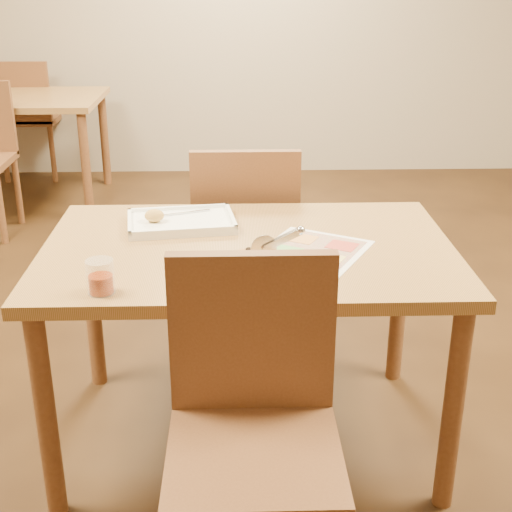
{
  "coord_description": "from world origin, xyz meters",
  "views": [
    {
      "loc": [
        -0.04,
        -2.1,
        1.54
      ],
      "look_at": [
        0.02,
        -0.21,
        0.77
      ],
      "focal_mm": 50.0,
      "sensor_mm": 36.0,
      "label": 1
    }
  ],
  "objects_px": {
    "dining_table": "(248,270)",
    "pizza": "(256,265)",
    "chair_near": "(253,392)",
    "glass_tumbler": "(101,279)",
    "plate": "(256,270)",
    "chair_far": "(245,226)",
    "pizza_cutter": "(276,242)",
    "bg_chair_far": "(26,106)",
    "appetizer_tray": "(179,222)",
    "menu": "(307,255)",
    "bg_table": "(5,109)"
  },
  "relations": [
    {
      "from": "bg_chair_far",
      "to": "glass_tumbler",
      "type": "xyz_separation_m",
      "value": [
        1.2,
        -3.64,
        0.2
      ]
    },
    {
      "from": "dining_table",
      "to": "appetizer_tray",
      "type": "xyz_separation_m",
      "value": [
        -0.23,
        0.19,
        0.1
      ]
    },
    {
      "from": "dining_table",
      "to": "pizza_cutter",
      "type": "bearing_deg",
      "value": -67.68
    },
    {
      "from": "appetizer_tray",
      "to": "chair_near",
      "type": "bearing_deg",
      "value": -73.7
    },
    {
      "from": "pizza",
      "to": "bg_table",
      "type": "bearing_deg",
      "value": 118.17
    },
    {
      "from": "chair_far",
      "to": "pizza",
      "type": "height_order",
      "value": "chair_far"
    },
    {
      "from": "dining_table",
      "to": "appetizer_tray",
      "type": "relative_size",
      "value": 3.36
    },
    {
      "from": "pizza",
      "to": "dining_table",
      "type": "bearing_deg",
      "value": 94.48
    },
    {
      "from": "menu",
      "to": "chair_far",
      "type": "bearing_deg",
      "value": 104.31
    },
    {
      "from": "chair_far",
      "to": "glass_tumbler",
      "type": "xyz_separation_m",
      "value": [
        -0.4,
        -0.94,
        0.2
      ]
    },
    {
      "from": "plate",
      "to": "appetizer_tray",
      "type": "relative_size",
      "value": 0.7
    },
    {
      "from": "bg_table",
      "to": "bg_chair_far",
      "type": "height_order",
      "value": "bg_chair_far"
    },
    {
      "from": "dining_table",
      "to": "bg_chair_far",
      "type": "relative_size",
      "value": 2.77
    },
    {
      "from": "appetizer_tray",
      "to": "menu",
      "type": "height_order",
      "value": "appetizer_tray"
    },
    {
      "from": "dining_table",
      "to": "pizza_cutter",
      "type": "xyz_separation_m",
      "value": [
        0.08,
        -0.19,
        0.17
      ]
    },
    {
      "from": "bg_chair_far",
      "to": "pizza",
      "type": "xyz_separation_m",
      "value": [
        1.62,
        -3.52,
        0.18
      ]
    },
    {
      "from": "bg_table",
      "to": "plate",
      "type": "height_order",
      "value": "plate"
    },
    {
      "from": "chair_far",
      "to": "pizza_cutter",
      "type": "xyz_separation_m",
      "value": [
        0.08,
        -0.79,
        0.24
      ]
    },
    {
      "from": "bg_table",
      "to": "chair_near",
      "type": "bearing_deg",
      "value": -64.81
    },
    {
      "from": "pizza_cutter",
      "to": "plate",
      "type": "bearing_deg",
      "value": -175.75
    },
    {
      "from": "plate",
      "to": "pizza_cutter",
      "type": "xyz_separation_m",
      "value": [
        0.06,
        0.02,
        0.08
      ]
    },
    {
      "from": "dining_table",
      "to": "chair_near",
      "type": "distance_m",
      "value": 0.61
    },
    {
      "from": "chair_near",
      "to": "bg_table",
      "type": "height_order",
      "value": "chair_near"
    },
    {
      "from": "chair_far",
      "to": "pizza",
      "type": "distance_m",
      "value": 0.84
    },
    {
      "from": "bg_table",
      "to": "pizza_cutter",
      "type": "bearing_deg",
      "value": -60.7
    },
    {
      "from": "bg_table",
      "to": "chair_far",
      "type": "bearing_deg",
      "value": -53.95
    },
    {
      "from": "menu",
      "to": "dining_table",
      "type": "bearing_deg",
      "value": 152.14
    },
    {
      "from": "chair_far",
      "to": "bg_table",
      "type": "xyz_separation_m",
      "value": [
        -1.6,
        2.2,
        0.07
      ]
    },
    {
      "from": "pizza",
      "to": "pizza_cutter",
      "type": "xyz_separation_m",
      "value": [
        0.06,
        0.03,
        0.06
      ]
    },
    {
      "from": "chair_near",
      "to": "pizza_cutter",
      "type": "relative_size",
      "value": 3.1
    },
    {
      "from": "pizza_cutter",
      "to": "chair_near",
      "type": "bearing_deg",
      "value": -117.23
    },
    {
      "from": "plate",
      "to": "menu",
      "type": "bearing_deg",
      "value": 36.65
    },
    {
      "from": "pizza_cutter",
      "to": "pizza",
      "type": "bearing_deg",
      "value": -169.3
    },
    {
      "from": "bg_chair_far",
      "to": "glass_tumbler",
      "type": "bearing_deg",
      "value": 108.19
    },
    {
      "from": "appetizer_tray",
      "to": "pizza_cutter",
      "type": "bearing_deg",
      "value": -50.71
    },
    {
      "from": "menu",
      "to": "glass_tumbler",
      "type": "bearing_deg",
      "value": -157.05
    },
    {
      "from": "chair_near",
      "to": "glass_tumbler",
      "type": "xyz_separation_m",
      "value": [
        -0.4,
        0.26,
        0.2
      ]
    },
    {
      "from": "chair_far",
      "to": "appetizer_tray",
      "type": "xyz_separation_m",
      "value": [
        -0.23,
        -0.41,
        0.17
      ]
    },
    {
      "from": "chair_near",
      "to": "appetizer_tray",
      "type": "bearing_deg",
      "value": 106.3
    },
    {
      "from": "chair_near",
      "to": "glass_tumbler",
      "type": "bearing_deg",
      "value": 147.03
    },
    {
      "from": "bg_chair_far",
      "to": "pizza",
      "type": "distance_m",
      "value": 3.88
    },
    {
      "from": "menu",
      "to": "pizza_cutter",
      "type": "bearing_deg",
      "value": -136.17
    },
    {
      "from": "bg_table",
      "to": "menu",
      "type": "height_order",
      "value": "menu"
    },
    {
      "from": "pizza_cutter",
      "to": "glass_tumbler",
      "type": "height_order",
      "value": "pizza_cutter"
    },
    {
      "from": "dining_table",
      "to": "pizza",
      "type": "height_order",
      "value": "pizza"
    },
    {
      "from": "bg_chair_far",
      "to": "appetizer_tray",
      "type": "distance_m",
      "value": 3.41
    },
    {
      "from": "bg_chair_far",
      "to": "plate",
      "type": "distance_m",
      "value": 3.87
    },
    {
      "from": "chair_near",
      "to": "pizza",
      "type": "distance_m",
      "value": 0.42
    },
    {
      "from": "pizza",
      "to": "plate",
      "type": "bearing_deg",
      "value": 80.66
    },
    {
      "from": "chair_near",
      "to": "pizza_cutter",
      "type": "distance_m",
      "value": 0.48
    }
  ]
}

